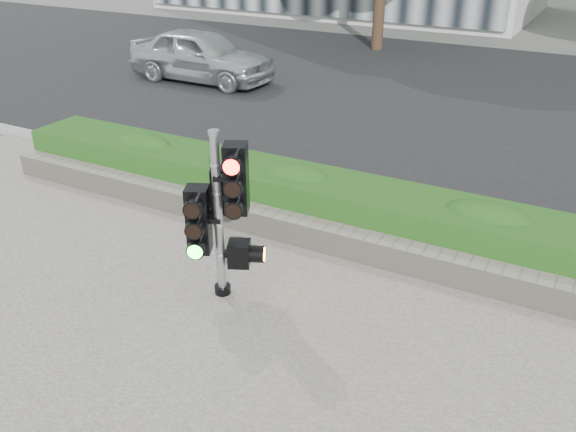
{
  "coord_description": "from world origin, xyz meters",
  "views": [
    {
      "loc": [
        2.53,
        -4.55,
        4.06
      ],
      "look_at": [
        -0.25,
        0.6,
        1.11
      ],
      "focal_mm": 38.0,
      "sensor_mm": 36.0,
      "label": 1
    }
  ],
  "objects": [
    {
      "name": "ground",
      "position": [
        0.0,
        0.0,
        0.0
      ],
      "size": [
        120.0,
        120.0,
        0.0
      ],
      "primitive_type": "plane",
      "color": "#51514C",
      "rests_on": "ground"
    },
    {
      "name": "road",
      "position": [
        0.0,
        10.0,
        0.01
      ],
      "size": [
        60.0,
        13.0,
        0.02
      ],
      "primitive_type": "cube",
      "color": "black",
      "rests_on": "ground"
    },
    {
      "name": "curb",
      "position": [
        0.0,
        3.15,
        0.06
      ],
      "size": [
        60.0,
        0.25,
        0.12
      ],
      "primitive_type": "cube",
      "color": "gray",
      "rests_on": "ground"
    },
    {
      "name": "stone_wall",
      "position": [
        0.0,
        1.9,
        0.2
      ],
      "size": [
        12.0,
        0.32,
        0.34
      ],
      "primitive_type": "cube",
      "color": "gray",
      "rests_on": "sidewalk"
    },
    {
      "name": "hedge",
      "position": [
        0.0,
        2.55,
        0.37
      ],
      "size": [
        12.0,
        1.0,
        0.68
      ],
      "primitive_type": "cube",
      "color": "#337B26",
      "rests_on": "sidewalk"
    },
    {
      "name": "traffic_signal",
      "position": [
        -0.99,
        0.4,
        1.14
      ],
      "size": [
        0.73,
        0.66,
        2.0
      ],
      "rotation": [
        0.0,
        0.0,
        0.43
      ],
      "color": "black",
      "rests_on": "sidewalk"
    },
    {
      "name": "car_silver",
      "position": [
        -7.04,
        8.42,
        0.69
      ],
      "size": [
        3.94,
        1.63,
        1.34
      ],
      "primitive_type": "imported",
      "rotation": [
        0.0,
        0.0,
        1.56
      ],
      "color": "silver",
      "rests_on": "road"
    }
  ]
}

